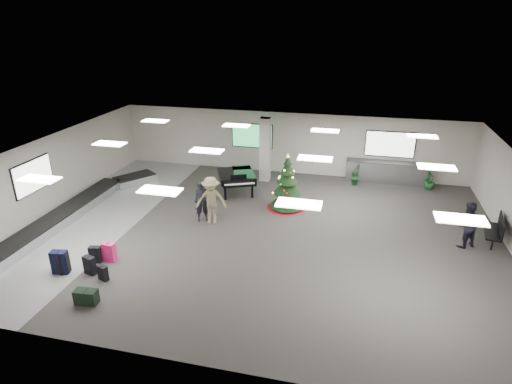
% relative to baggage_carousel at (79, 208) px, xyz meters
% --- Properties ---
extents(ground, '(18.00, 18.00, 0.00)m').
position_rel_baggage_carousel_xyz_m(ground, '(7.84, 0.08, -0.21)').
color(ground, '#32302E').
rests_on(ground, ground).
extents(room_envelope, '(18.02, 14.02, 3.21)m').
position_rel_baggage_carousel_xyz_m(room_envelope, '(7.46, 0.75, 2.12)').
color(room_envelope, '#AFA7A0').
rests_on(room_envelope, ground).
extents(baggage_carousel, '(2.28, 9.71, 0.43)m').
position_rel_baggage_carousel_xyz_m(baggage_carousel, '(0.00, 0.00, 0.00)').
color(baggage_carousel, silver).
rests_on(baggage_carousel, ground).
extents(service_counter, '(4.05, 0.65, 1.08)m').
position_rel_baggage_carousel_xyz_m(service_counter, '(12.84, 6.73, 0.33)').
color(service_counter, silver).
rests_on(service_counter, ground).
extents(suitcase_0, '(0.52, 0.37, 0.76)m').
position_rel_baggage_carousel_xyz_m(suitcase_0, '(2.24, -4.16, 0.16)').
color(suitcase_0, black).
rests_on(suitcase_0, ground).
extents(suitcase_1, '(0.45, 0.33, 0.64)m').
position_rel_baggage_carousel_xyz_m(suitcase_1, '(3.16, -4.01, 0.10)').
color(suitcase_1, black).
rests_on(suitcase_1, ground).
extents(pink_suitcase, '(0.44, 0.26, 0.69)m').
position_rel_baggage_carousel_xyz_m(pink_suitcase, '(3.35, -3.15, 0.12)').
color(pink_suitcase, '#F7206B').
rests_on(pink_suitcase, ground).
extents(suitcase_3, '(0.42, 0.29, 0.60)m').
position_rel_baggage_carousel_xyz_m(suitcase_3, '(2.94, -3.33, 0.08)').
color(suitcase_3, black).
rests_on(suitcase_3, ground).
extents(navy_suitcase, '(0.55, 0.37, 0.81)m').
position_rel_baggage_carousel_xyz_m(navy_suitcase, '(2.20, -4.17, 0.18)').
color(navy_suitcase, black).
rests_on(navy_suitcase, ground).
extents(suitcase_5, '(0.53, 0.38, 0.73)m').
position_rel_baggage_carousel_xyz_m(suitcase_5, '(2.14, -4.17, 0.14)').
color(suitcase_5, black).
rests_on(suitcase_5, ground).
extents(green_duffel, '(0.68, 0.38, 0.46)m').
position_rel_baggage_carousel_xyz_m(green_duffel, '(3.95, -5.40, 0.01)').
color(green_duffel, black).
rests_on(green_duffel, ground).
extents(suitcase_7, '(0.39, 0.29, 0.52)m').
position_rel_baggage_carousel_xyz_m(suitcase_7, '(3.76, -4.22, 0.04)').
color(suitcase_7, black).
rests_on(suitcase_7, ground).
extents(christmas_tree, '(1.74, 1.74, 2.48)m').
position_rel_baggage_carousel_xyz_m(christmas_tree, '(8.49, 2.54, 0.64)').
color(christmas_tree, maroon).
rests_on(christmas_tree, ground).
extents(grand_piano, '(2.26, 2.51, 1.17)m').
position_rel_baggage_carousel_xyz_m(grand_piano, '(5.93, 3.64, 0.62)').
color(grand_piano, black).
rests_on(grand_piano, ground).
extents(bench, '(0.81, 1.65, 1.00)m').
position_rel_baggage_carousel_xyz_m(bench, '(16.45, 1.29, 0.35)').
color(bench, black).
rests_on(bench, ground).
extents(traveler_a, '(0.73, 0.63, 1.70)m').
position_rel_baggage_carousel_xyz_m(traveler_a, '(5.37, 0.54, 0.64)').
color(traveler_a, black).
rests_on(traveler_a, ground).
extents(traveler_b, '(1.37, 0.92, 1.96)m').
position_rel_baggage_carousel_xyz_m(traveler_b, '(5.80, 0.44, 0.77)').
color(traveler_b, '#837351').
rests_on(traveler_b, ground).
extents(traveler_bench, '(1.06, 1.00, 1.73)m').
position_rel_baggage_carousel_xyz_m(traveler_bench, '(15.28, 0.73, 0.65)').
color(traveler_bench, black).
rests_on(traveler_bench, ground).
extents(potted_plant_left, '(0.61, 0.63, 0.90)m').
position_rel_baggage_carousel_xyz_m(potted_plant_left, '(11.34, 6.05, 0.23)').
color(potted_plant_left, '#133D1A').
rests_on(potted_plant_left, ground).
extents(potted_plant_right, '(0.65, 0.65, 0.85)m').
position_rel_baggage_carousel_xyz_m(potted_plant_right, '(14.82, 6.28, 0.21)').
color(potted_plant_right, '#133D1A').
rests_on(potted_plant_right, ground).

